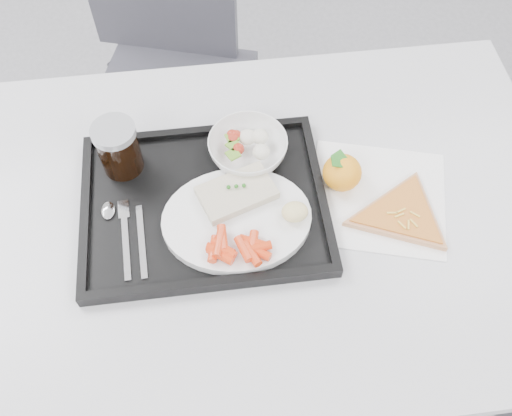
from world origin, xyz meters
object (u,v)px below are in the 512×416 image
(dinner_plate, at_px, (237,219))
(salad_bowl, at_px, (248,148))
(tray, at_px, (204,204))
(tangerine, at_px, (342,172))
(cola_glass, at_px, (118,147))
(pizza_slice, at_px, (402,214))
(chair, at_px, (167,55))
(table, at_px, (253,231))

(dinner_plate, relative_size, salad_bowl, 1.78)
(tray, height_order, tangerine, tangerine)
(cola_glass, xyz_separation_m, pizza_slice, (0.51, -0.17, -0.06))
(dinner_plate, bearing_deg, pizza_slice, -3.45)
(tangerine, bearing_deg, chair, 117.92)
(chair, xyz_separation_m, tray, (0.07, -0.65, 0.22))
(dinner_plate, relative_size, pizza_slice, 1.14)
(cola_glass, bearing_deg, tangerine, -11.39)
(table, xyz_separation_m, pizza_slice, (0.27, -0.04, 0.08))
(salad_bowl, distance_m, cola_glass, 0.24)
(dinner_plate, height_order, salad_bowl, salad_bowl)
(dinner_plate, xyz_separation_m, salad_bowl, (0.04, 0.15, 0.01))
(table, bearing_deg, cola_glass, 151.47)
(tray, distance_m, tangerine, 0.26)
(table, distance_m, dinner_plate, 0.10)
(chair, relative_size, pizza_slice, 3.91)
(salad_bowl, bearing_deg, cola_glass, 178.49)
(salad_bowl, xyz_separation_m, cola_glass, (-0.24, 0.01, 0.03))
(chair, bearing_deg, dinner_plate, -79.68)
(table, xyz_separation_m, salad_bowl, (0.00, 0.12, 0.11))
(salad_bowl, relative_size, tangerine, 1.87)
(tray, height_order, pizza_slice, tray)
(chair, bearing_deg, salad_bowl, -73.40)
(tangerine, xyz_separation_m, pizza_slice, (0.10, -0.09, -0.02))
(salad_bowl, relative_size, pizza_slice, 0.64)
(tray, relative_size, salad_bowl, 2.96)
(chair, distance_m, salad_bowl, 0.63)
(chair, height_order, cola_glass, chair)
(chair, bearing_deg, tangerine, -62.08)
(dinner_plate, relative_size, tangerine, 3.31)
(cola_glass, height_order, tangerine, cola_glass)
(tangerine, bearing_deg, pizza_slice, -42.88)
(tray, distance_m, pizza_slice, 0.36)
(tray, height_order, cola_glass, cola_glass)
(dinner_plate, bearing_deg, table, 37.91)
(chair, relative_size, dinner_plate, 3.44)
(chair, relative_size, tangerine, 11.41)
(table, distance_m, cola_glass, 0.30)
(salad_bowl, bearing_deg, dinner_plate, -104.25)
(table, height_order, dinner_plate, dinner_plate)
(tray, bearing_deg, pizza_slice, -10.74)
(tray, bearing_deg, tangerine, 4.71)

